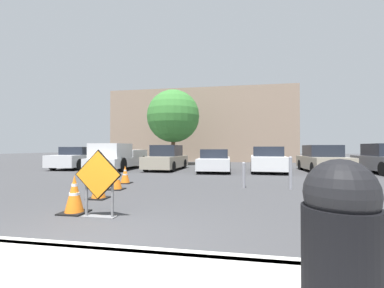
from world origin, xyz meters
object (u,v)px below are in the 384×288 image
at_px(parked_car_nearest, 78,158).
at_px(bollard_second, 291,172).
at_px(bollard_nearest, 244,174).
at_px(bollard_third, 340,176).
at_px(traffic_cone_nearest, 74,194).
at_px(parked_car_third, 215,161).
at_px(traffic_cone_second, 99,185).
at_px(traffic_cone_fourth, 125,175).
at_px(parked_car_fifth, 322,160).
at_px(parked_car_second, 166,159).
at_px(pickup_truck, 118,158).
at_px(trash_bin, 341,239).
at_px(traffic_cone_third, 117,179).
at_px(road_closed_sign, 98,181).
at_px(parked_car_fourth, 268,160).

xyz_separation_m(parked_car_nearest, bollard_second, (12.18, -6.49, -0.10)).
height_order(bollard_nearest, bollard_second, bollard_second).
distance_m(parked_car_nearest, bollard_third, 15.16).
distance_m(traffic_cone_nearest, parked_car_third, 10.36).
distance_m(traffic_cone_nearest, traffic_cone_second, 1.54).
relative_size(traffic_cone_fourth, parked_car_fifth, 0.16).
height_order(traffic_cone_second, parked_car_second, parked_car_second).
bearing_deg(pickup_truck, traffic_cone_nearest, 110.76).
distance_m(parked_car_fifth, bollard_third, 6.83).
height_order(parked_car_second, bollard_second, parked_car_second).
xyz_separation_m(parked_car_third, parked_car_fifth, (6.07, 0.55, 0.09)).
bearing_deg(trash_bin, parked_car_fifth, 73.64).
relative_size(traffic_cone_fourth, trash_bin, 0.58).
height_order(parked_car_third, bollard_third, parked_car_third).
relative_size(trash_bin, bollard_third, 1.31).
relative_size(traffic_cone_third, bollard_second, 0.64).
bearing_deg(traffic_cone_fourth, trash_bin, -55.46).
xyz_separation_m(traffic_cone_nearest, parked_car_nearest, (-7.04, 10.53, 0.28)).
bearing_deg(parked_car_nearest, bollard_second, 148.91).
relative_size(road_closed_sign, parked_car_fourth, 0.31).
distance_m(traffic_cone_second, bollard_third, 7.43).
relative_size(traffic_cone_nearest, traffic_cone_second, 1.09).
distance_m(traffic_cone_nearest, bollard_third, 7.79).
bearing_deg(traffic_cone_third, traffic_cone_nearest, -79.87).
bearing_deg(bollard_second, traffic_cone_second, -155.05).
bearing_deg(parked_car_fourth, bollard_second, 93.29).
bearing_deg(road_closed_sign, traffic_cone_second, 119.97).
bearing_deg(parked_car_second, bollard_second, 136.43).
xyz_separation_m(traffic_cone_fourth, parked_car_second, (-0.07, 6.07, 0.36)).
distance_m(traffic_cone_nearest, parked_car_second, 10.54).
height_order(pickup_truck, bollard_nearest, pickup_truck).
xyz_separation_m(parked_car_fourth, bollard_nearest, (-1.50, -6.37, -0.20)).
relative_size(road_closed_sign, traffic_cone_second, 1.82).
bearing_deg(traffic_cone_third, bollard_nearest, 14.41).
bearing_deg(traffic_cone_fourth, parked_car_second, 90.69).
height_order(traffic_cone_second, parked_car_nearest, parked_car_nearest).
bearing_deg(bollard_third, bollard_second, -180.00).
bearing_deg(parked_car_third, traffic_cone_second, 72.45).
bearing_deg(traffic_cone_fourth, road_closed_sign, -71.22).
bearing_deg(bollard_third, pickup_truck, 150.67).
relative_size(pickup_truck, trash_bin, 4.71).
xyz_separation_m(traffic_cone_second, parked_car_third, (2.38, 8.64, 0.24)).
height_order(traffic_cone_fourth, parked_car_nearest, parked_car_nearest).
relative_size(traffic_cone_fourth, parked_car_third, 0.15).
relative_size(traffic_cone_third, parked_car_fourth, 0.16).
xyz_separation_m(traffic_cone_second, bollard_nearest, (3.93, 2.54, 0.11)).
xyz_separation_m(traffic_cone_third, parked_car_fifth, (8.67, 7.72, 0.35)).
distance_m(traffic_cone_fourth, parked_car_fifth, 11.01).
bearing_deg(bollard_third, parked_car_fourth, 103.71).
height_order(traffic_cone_third, traffic_cone_fourth, traffic_cone_third).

